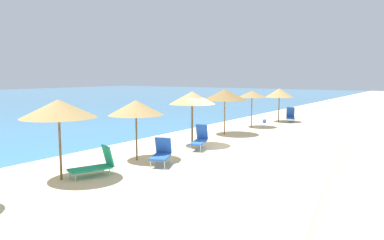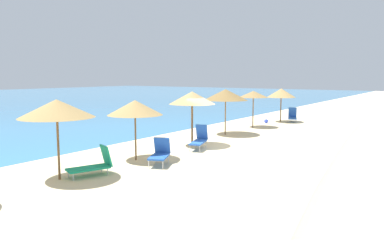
% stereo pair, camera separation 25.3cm
% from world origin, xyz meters
% --- Properties ---
extents(ground_plane, '(160.00, 160.00, 0.00)m').
position_xyz_m(ground_plane, '(0.00, 0.00, 0.00)').
color(ground_plane, beige).
extents(beach_umbrella_1, '(2.59, 2.59, 2.82)m').
position_xyz_m(beach_umbrella_1, '(-8.29, 1.62, 2.50)').
color(beach_umbrella_1, brown).
rests_on(beach_umbrella_1, ground_plane).
extents(beach_umbrella_2, '(2.35, 2.35, 2.59)m').
position_xyz_m(beach_umbrella_2, '(-4.54, 1.50, 2.27)').
color(beach_umbrella_2, brown).
rests_on(beach_umbrella_2, ground_plane).
extents(beach_umbrella_3, '(2.37, 2.37, 2.82)m').
position_xyz_m(beach_umbrella_3, '(-0.47, 1.36, 2.49)').
color(beach_umbrella_3, brown).
rests_on(beach_umbrella_3, ground_plane).
extents(beach_umbrella_4, '(2.69, 2.69, 2.80)m').
position_xyz_m(beach_umbrella_4, '(3.75, 1.80, 2.46)').
color(beach_umbrella_4, brown).
rests_on(beach_umbrella_4, ground_plane).
extents(beach_umbrella_5, '(2.04, 2.04, 2.56)m').
position_xyz_m(beach_umbrella_5, '(7.70, 1.82, 2.32)').
color(beach_umbrella_5, brown).
rests_on(beach_umbrella_5, ground_plane).
extents(beach_umbrella_6, '(2.21, 2.21, 2.62)m').
position_xyz_m(beach_umbrella_6, '(11.73, 1.37, 2.27)').
color(beach_umbrella_6, brown).
rests_on(beach_umbrella_6, ground_plane).
extents(lounge_chair_0, '(1.70, 1.18, 1.07)m').
position_xyz_m(lounge_chair_0, '(-7.24, 1.05, 0.41)').
color(lounge_chair_0, '#199972').
rests_on(lounge_chair_0, ground_plane).
extents(lounge_chair_2, '(1.48, 1.18, 1.08)m').
position_xyz_m(lounge_chair_2, '(-4.59, 0.11, 0.49)').
color(lounge_chair_2, blue).
rests_on(lounge_chair_2, ground_plane).
extents(lounge_chair_3, '(1.70, 1.14, 1.10)m').
position_xyz_m(lounge_chair_3, '(12.32, 0.63, 0.44)').
color(lounge_chair_3, blue).
rests_on(lounge_chair_3, ground_plane).
extents(lounge_chair_4, '(1.72, 1.07, 1.17)m').
position_xyz_m(lounge_chair_4, '(-0.91, 0.62, 0.49)').
color(lounge_chair_4, blue).
rests_on(lounge_chair_4, ground_plane).
extents(beach_ball, '(0.31, 0.31, 0.31)m').
position_xyz_m(beach_ball, '(10.41, 2.00, 0.16)').
color(beach_ball, blue).
rests_on(beach_ball, ground_plane).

